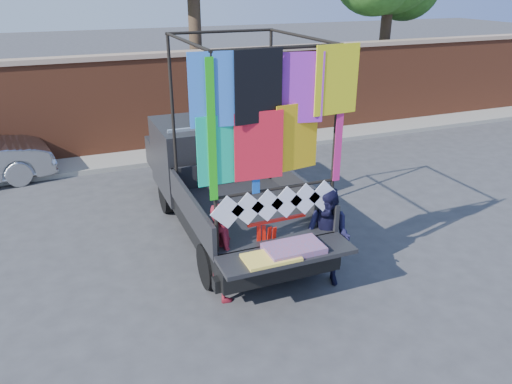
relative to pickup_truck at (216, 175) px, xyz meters
name	(u,v)px	position (x,y,z in m)	size (l,w,h in m)	color
ground	(281,272)	(0.33, -2.31, -0.90)	(90.00, 90.00, 0.00)	#38383A
brick_wall	(174,101)	(0.33, 4.69, 0.42)	(30.00, 0.45, 2.61)	brown
curb	(183,153)	(0.33, 3.99, -0.84)	(30.00, 1.20, 0.12)	gray
pickup_truck	(216,175)	(0.00, 0.00, 0.00)	(2.27, 5.70, 3.59)	black
woman	(223,252)	(-0.73, -2.59, -0.15)	(0.55, 0.36, 1.51)	maroon
man	(327,237)	(0.85, -2.80, -0.13)	(0.75, 0.59, 1.55)	black
streamer_bundle	(271,233)	(-0.04, -2.70, 0.07)	(0.91, 0.07, 0.63)	red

